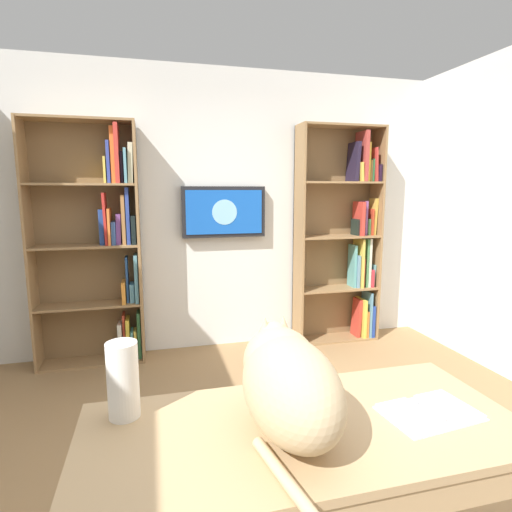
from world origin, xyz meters
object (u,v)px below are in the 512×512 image
object	(u,v)px
bookshelf_right	(100,243)
cat	(287,380)
desk	(307,458)
paper_towel_roll	(123,380)
wall_mounted_tv	(224,212)
open_binder	(429,412)
coffee_mug	(301,380)
bookshelf_left	(347,238)

from	to	relation	value
bookshelf_right	cat	distance (m)	2.75
desk	paper_towel_roll	world-z (taller)	paper_towel_roll
cat	paper_towel_roll	bearing A→B (deg)	-21.61
wall_mounted_tv	open_binder	size ratio (longest dim) A/B	2.28
paper_towel_roll	coffee_mug	bearing A→B (deg)	-178.56
paper_towel_roll	coffee_mug	size ratio (longest dim) A/B	2.88
bookshelf_right	wall_mounted_tv	distance (m)	1.16
bookshelf_left	paper_towel_roll	bearing A→B (deg)	49.22
bookshelf_left	cat	bearing A→B (deg)	59.67
bookshelf_left	cat	distance (m)	3.02
cat	bookshelf_right	bearing A→B (deg)	-71.55
bookshelf_right	bookshelf_left	bearing A→B (deg)	179.94
bookshelf_left	open_binder	xyz separation A→B (m)	(1.00, 2.65, -0.31)
bookshelf_left	wall_mounted_tv	bearing A→B (deg)	-3.75
cat	paper_towel_roll	world-z (taller)	cat
bookshelf_left	open_binder	bearing A→B (deg)	69.41
wall_mounted_tv	desk	size ratio (longest dim) A/B	0.53
desk	bookshelf_right	bearing A→B (deg)	-70.41
bookshelf_right	coffee_mug	distance (m)	2.60
desk	cat	distance (m)	0.29
bookshelf_left	cat	world-z (taller)	bookshelf_left
bookshelf_left	desk	size ratio (longest dim) A/B	1.43
wall_mounted_tv	desk	world-z (taller)	wall_mounted_tv
desk	cat	size ratio (longest dim) A/B	2.23
open_binder	coffee_mug	world-z (taller)	coffee_mug
bookshelf_left	open_binder	size ratio (longest dim) A/B	6.21
desk	open_binder	world-z (taller)	open_binder
desk	paper_towel_roll	bearing A→B (deg)	-21.33
bookshelf_left	cat	size ratio (longest dim) A/B	3.19
wall_mounted_tv	open_binder	bearing A→B (deg)	95.58
paper_towel_roll	wall_mounted_tv	bearing A→B (deg)	-107.91
bookshelf_right	desk	bearing A→B (deg)	109.59
open_binder	paper_towel_roll	xyz separation A→B (m)	(1.07, -0.26, 0.13)
bookshelf_left	bookshelf_right	size ratio (longest dim) A/B	1.02
wall_mounted_tv	coffee_mug	world-z (taller)	wall_mounted_tv
bookshelf_left	paper_towel_roll	xyz separation A→B (m)	(2.06, 2.39, -0.18)
bookshelf_right	desk	size ratio (longest dim) A/B	1.41
coffee_mug	wall_mounted_tv	bearing A→B (deg)	-92.91
cat	paper_towel_roll	distance (m)	0.58
paper_towel_roll	coffee_mug	distance (m)	0.68
bookshelf_left	coffee_mug	bearing A→B (deg)	59.69
desk	open_binder	distance (m)	0.48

